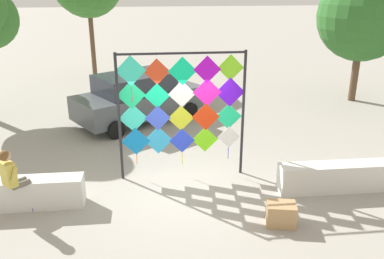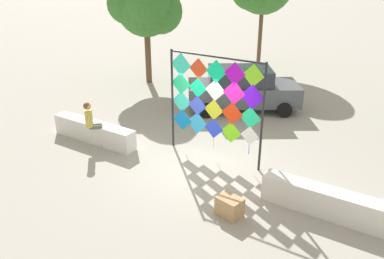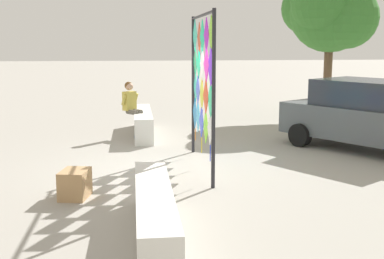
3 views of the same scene
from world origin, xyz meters
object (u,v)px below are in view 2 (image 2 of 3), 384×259
Objects in this scene: kite_display_rack at (214,99)px; tree_palm_like at (146,6)px; parked_car at (242,89)px; seated_vendor at (93,121)px; cardboard_box_large at (230,206)px.

tree_palm_like reaches higher than kite_display_rack.
kite_display_rack is at bearing -38.35° from tree_palm_like.
parked_car is at bearing 104.94° from kite_display_rack.
parked_car is at bearing -9.39° from tree_palm_like.
seated_vendor is at bearing -65.72° from tree_palm_like.
kite_display_rack is 4.02m from seated_vendor.
kite_display_rack is 4.62m from parked_car.
parked_car is 0.93× the size of tree_palm_like.
seated_vendor is 0.30× the size of tree_palm_like.
seated_vendor is at bearing -112.99° from parked_car.
cardboard_box_large is at bearing -42.16° from tree_palm_like.
seated_vendor is 7.84m from tree_palm_like.
seated_vendor is 5.57m from cardboard_box_large.
parked_car reaches higher than seated_vendor.
tree_palm_like reaches higher than cardboard_box_large.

